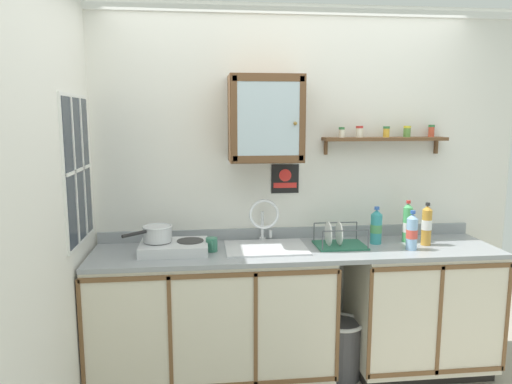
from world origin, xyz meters
TOP-DOWN VIEW (x-y plane):
  - back_wall at (0.00, 0.68)m, footprint 3.35×0.07m
  - side_wall_left at (-1.40, -0.27)m, footprint 0.05×3.46m
  - lower_cabinet_run at (-0.57, 0.37)m, footprint 1.59×0.59m
  - lower_cabinet_run_right at (0.89, 0.37)m, footprint 0.96×0.59m
  - countertop at (0.00, 0.37)m, footprint 2.71×0.61m
  - backsplash at (0.00, 0.65)m, footprint 2.71×0.02m
  - sink at (-0.21, 0.41)m, footprint 0.54×0.44m
  - hot_plate_stove at (-0.81, 0.37)m, footprint 0.44×0.32m
  - saucepan at (-0.92, 0.39)m, footprint 0.30×0.29m
  - bottle_juice_amber_0 at (0.90, 0.36)m, footprint 0.07×0.07m
  - bottle_detergent_teal_1 at (0.57, 0.43)m, footprint 0.08×0.08m
  - bottle_water_blue_2 at (0.75, 0.26)m, footprint 0.08×0.08m
  - bottle_soda_green_3 at (0.81, 0.46)m, footprint 0.07×0.07m
  - dish_rack at (0.29, 0.39)m, footprint 0.34×0.27m
  - mug at (-0.57, 0.36)m, footprint 0.08×0.11m
  - wall_cabinet at (-0.20, 0.51)m, footprint 0.49×0.32m
  - spice_shelf at (0.67, 0.59)m, footprint 0.89×0.14m
  - warning_sign at (-0.03, 0.65)m, footprint 0.20×0.01m
  - window at (-1.37, 0.27)m, footprint 0.03×0.60m
  - trash_bin at (0.32, 0.32)m, footprint 0.30×0.30m

SIDE VIEW (x-z plane):
  - trash_bin at x=0.32m, z-range 0.01..0.42m
  - lower_cabinet_run at x=-0.57m, z-range 0.00..0.89m
  - lower_cabinet_run_right at x=0.89m, z-range 0.00..0.89m
  - countertop at x=0.00m, z-range 0.89..0.92m
  - sink at x=-0.21m, z-range 0.69..1.13m
  - dish_rack at x=0.29m, z-range 0.87..1.04m
  - hot_plate_stove at x=-0.81m, z-range 0.92..0.99m
  - backsplash at x=0.00m, z-range 0.92..1.00m
  - mug at x=-0.57m, z-range 0.92..1.01m
  - bottle_detergent_teal_1 at x=0.57m, z-range 0.91..1.17m
  - bottle_water_blue_2 at x=0.75m, z-range 0.91..1.17m
  - saucepan at x=-0.92m, z-range 0.99..1.10m
  - bottle_soda_green_3 at x=0.81m, z-range 0.90..1.20m
  - bottle_juice_amber_0 at x=0.90m, z-range 0.91..1.21m
  - side_wall_left at x=-1.40m, z-range 0.00..2.56m
  - back_wall at x=0.00m, z-range 0.01..2.57m
  - warning_sign at x=-0.03m, z-range 1.25..1.46m
  - window at x=-1.37m, z-range 1.03..1.93m
  - spice_shelf at x=0.67m, z-range 1.54..1.75m
  - wall_cabinet at x=-0.20m, z-range 1.49..2.07m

